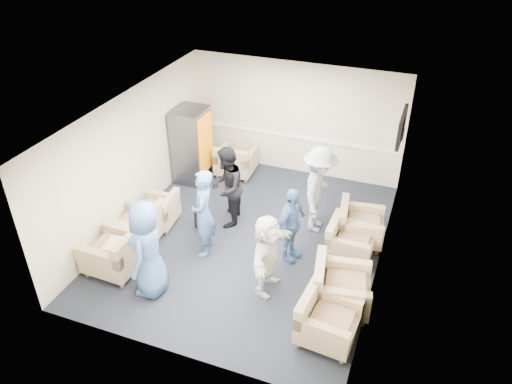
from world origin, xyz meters
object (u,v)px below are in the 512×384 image
at_px(person_back_left, 227,187).
at_px(person_mid_right, 291,225).
at_px(armchair_left_mid, 142,226).
at_px(armchair_corner, 235,162).
at_px(armchair_right_near, 325,322).
at_px(armchair_right_far, 358,226).
at_px(armchair_right_midnear, 338,288).
at_px(armchair_left_near, 117,254).
at_px(vending_machine, 192,145).
at_px(person_front_right, 267,254).
at_px(armchair_right_midfar, 347,242).
at_px(person_front_left, 148,249).
at_px(armchair_left_far, 159,212).
at_px(person_mid_left, 203,213).
at_px(person_back_right, 319,190).

relative_size(person_back_left, person_mid_right, 1.14).
relative_size(armchair_left_mid, armchair_corner, 0.96).
xyz_separation_m(armchair_right_near, person_mid_right, (-1.07, 1.66, 0.41)).
bearing_deg(armchair_right_far, armchair_right_midnear, 172.98).
height_order(armchair_right_far, armchair_corner, armchair_corner).
bearing_deg(armchair_left_near, vending_machine, -174.21).
xyz_separation_m(armchair_left_mid, person_front_right, (2.74, -0.44, 0.41)).
bearing_deg(armchair_left_mid, person_front_right, 78.85).
height_order(armchair_right_midfar, person_front_left, person_front_left).
height_order(armchair_left_far, armchair_right_midnear, armchair_right_midnear).
distance_m(armchair_right_midnear, person_mid_left, 2.75).
xyz_separation_m(armchair_left_near, armchair_right_far, (3.86, 2.40, -0.03)).
bearing_deg(armchair_left_far, armchair_right_midfar, 89.19).
relative_size(vending_machine, person_back_right, 0.96).
xyz_separation_m(vending_machine, person_back_left, (1.47, -1.40, -0.02)).
xyz_separation_m(armchair_right_near, armchair_corner, (-3.22, 4.18, 0.00)).
bearing_deg(armchair_left_near, armchair_left_far, -176.73).
bearing_deg(person_back_left, armchair_right_midfar, 71.88).
xyz_separation_m(person_back_right, person_front_right, (-0.34, -2.03, -0.16)).
xyz_separation_m(armchair_left_near, armchair_left_mid, (-0.08, 0.93, -0.03)).
relative_size(armchair_left_mid, person_front_left, 0.48).
bearing_deg(person_front_right, armchair_left_far, 71.18).
xyz_separation_m(armchair_left_far, person_mid_right, (2.82, -0.10, 0.45)).
height_order(armchair_left_mid, person_mid_right, person_mid_right).
height_order(armchair_corner, person_front_right, person_front_right).
bearing_deg(armchair_left_near, armchair_left_mid, -173.12).
bearing_deg(person_back_left, person_mid_left, -14.02).
xyz_separation_m(armchair_right_far, person_mid_right, (-1.07, -0.98, 0.41)).
bearing_deg(armchair_left_far, armchair_left_near, -4.51).
xyz_separation_m(armchair_left_near, armchair_corner, (0.64, 3.94, -0.02)).
bearing_deg(armchair_left_mid, person_back_left, 128.57).
height_order(armchair_left_mid, armchair_right_midnear, armchair_right_midnear).
distance_m(person_back_left, person_front_right, 2.12).
xyz_separation_m(armchair_right_midfar, person_back_left, (-2.52, 0.23, 0.53)).
bearing_deg(person_mid_right, armchair_right_near, -131.25).
bearing_deg(person_front_left, person_front_right, 102.41).
bearing_deg(person_front_right, armchair_right_midnear, -86.88).
relative_size(armchair_corner, person_front_right, 0.60).
relative_size(armchair_left_mid, person_mid_right, 0.58).
xyz_separation_m(armchair_left_far, armchair_right_near, (3.89, -1.76, 0.04)).
bearing_deg(armchair_corner, armchair_left_far, 71.53).
bearing_deg(person_front_right, person_mid_right, -5.48).
bearing_deg(person_back_right, armchair_left_near, 127.27).
relative_size(armchair_right_near, person_mid_right, 0.61).
bearing_deg(person_back_left, person_front_right, 28.96).
distance_m(armchair_right_midnear, armchair_corner, 4.72).
relative_size(armchair_right_midnear, person_mid_left, 0.61).
xyz_separation_m(armchair_left_near, vending_machine, (-0.22, 3.47, 0.51)).
relative_size(armchair_right_midfar, armchair_right_far, 0.87).
relative_size(armchair_right_far, person_mid_right, 0.64).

